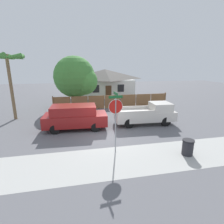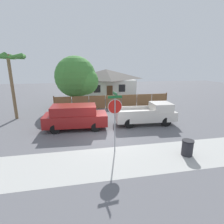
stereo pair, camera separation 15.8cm
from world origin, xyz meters
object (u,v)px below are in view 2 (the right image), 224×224
Objects in this scene: oak_tree at (77,78)px; stop_sign at (115,112)px; orange_pickup at (148,114)px; palm_tree at (9,63)px; house at (106,82)px; red_suv at (75,116)px; trash_bin at (187,148)px.

stop_sign is at bearing -80.75° from oak_tree.
oak_tree is 1.17× the size of orange_pickup.
oak_tree is 1.01× the size of palm_tree.
palm_tree is 11.75m from stop_sign.
orange_pickup is (5.81, -7.80, -2.61)m from oak_tree.
stop_sign is at bearing -97.71° from house.
house is 1.75× the size of orange_pickup.
palm_tree is at bearing -146.40° from oak_tree.
oak_tree reaches higher than orange_pickup.
palm_tree reaches higher than red_suv.
palm_tree is (-10.55, -11.31, 2.93)m from house.
oak_tree is at bearing 90.55° from red_suv.
red_suv is 5.47× the size of trash_bin.
house is at bearing 57.89° from oak_tree.
orange_pickup is (1.18, -15.18, -1.34)m from house.
palm_tree reaches higher than trash_bin.
stop_sign is (-2.65, -19.58, 0.19)m from house.
red_suv reaches higher than trash_bin.
red_suv is 5.16m from stop_sign.
house is 2.56× the size of stop_sign.
house reaches higher than stop_sign.
oak_tree is at bearing -122.11° from house.
house is 19.76m from stop_sign.
orange_pickup is 6.02m from stop_sign.
house reaches higher than red_suv.
trash_bin is at bearing -39.12° from red_suv.
oak_tree is at bearing 33.60° from palm_tree.
trash_bin is (1.31, -20.78, -1.78)m from house.
oak_tree is at bearing 129.51° from orange_pickup.
stop_sign is (2.29, -4.41, 1.39)m from red_suv.
stop_sign is (7.90, -8.26, -2.74)m from palm_tree.
stop_sign reaches higher than orange_pickup.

